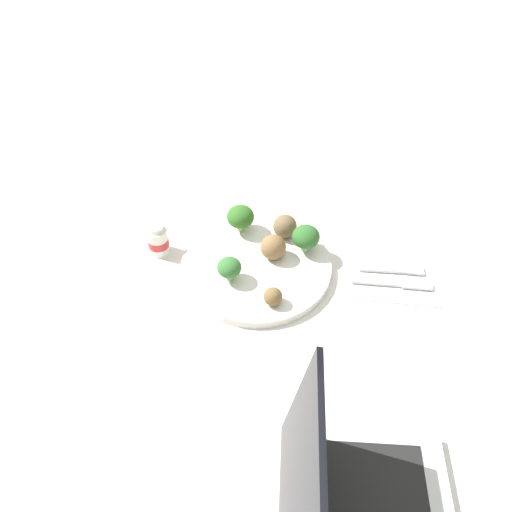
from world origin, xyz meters
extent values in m
plane|color=silver|center=(0.00, 0.00, 0.00)|extent=(4.00, 4.00, 0.00)
cylinder|color=white|center=(0.00, 0.00, 0.01)|extent=(0.28, 0.28, 0.02)
cylinder|color=#9EB982|center=(0.09, 0.04, 0.02)|extent=(0.02, 0.02, 0.01)
ellipsoid|color=#2E632A|center=(0.09, 0.04, 0.05)|extent=(0.05, 0.05, 0.04)
cylinder|color=#9CB981|center=(-0.05, -0.04, 0.02)|extent=(0.01, 0.01, 0.01)
ellipsoid|color=#356D31|center=(-0.05, -0.04, 0.05)|extent=(0.04, 0.04, 0.03)
cylinder|color=#A1C568|center=(-0.03, 0.09, 0.02)|extent=(0.01, 0.01, 0.02)
ellipsoid|color=#316523|center=(-0.03, 0.09, 0.05)|extent=(0.05, 0.05, 0.04)
sphere|color=brown|center=(0.05, 0.08, 0.04)|extent=(0.05, 0.05, 0.05)
sphere|color=brown|center=(0.03, -0.09, 0.03)|extent=(0.03, 0.03, 0.03)
sphere|color=brown|center=(0.03, 0.02, 0.04)|extent=(0.05, 0.05, 0.05)
cube|color=white|center=(0.25, -0.02, 0.00)|extent=(0.18, 0.14, 0.01)
cube|color=silver|center=(0.24, 0.00, 0.01)|extent=(0.09, 0.02, 0.01)
cube|color=silver|center=(0.30, 0.00, 0.01)|extent=(0.03, 0.02, 0.01)
cube|color=silver|center=(0.22, -0.03, 0.01)|extent=(0.09, 0.02, 0.01)
cube|color=silver|center=(0.29, -0.04, 0.01)|extent=(0.06, 0.02, 0.01)
cylinder|color=white|center=(-0.19, 0.04, 0.03)|extent=(0.04, 0.04, 0.06)
cylinder|color=red|center=(-0.19, 0.04, 0.03)|extent=(0.04, 0.04, 0.02)
cylinder|color=silver|center=(-0.19, 0.04, 0.06)|extent=(0.03, 0.03, 0.01)
camera|label=1|loc=(0.02, -0.71, 0.73)|focal=38.04mm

